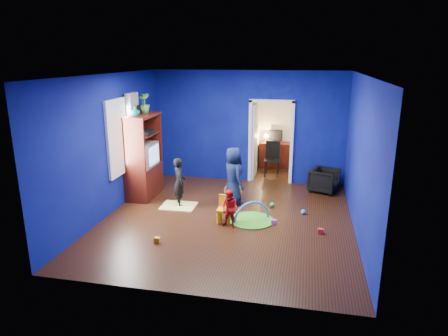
% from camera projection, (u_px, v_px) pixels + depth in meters
% --- Properties ---
extents(floor, '(5.00, 5.50, 0.01)m').
position_uv_depth(floor, '(227.00, 219.00, 8.20)').
color(floor, black).
rests_on(floor, ground).
extents(ceiling, '(5.00, 5.50, 0.01)m').
position_uv_depth(ceiling, '(228.00, 75.00, 7.42)').
color(ceiling, white).
rests_on(ceiling, wall_back).
extents(wall_back, '(5.00, 0.02, 2.90)m').
position_uv_depth(wall_back, '(248.00, 127.00, 10.40)').
color(wall_back, '#090B66').
rests_on(wall_back, floor).
extents(wall_front, '(5.00, 0.02, 2.90)m').
position_uv_depth(wall_front, '(186.00, 198.00, 5.22)').
color(wall_front, '#090B66').
rests_on(wall_front, floor).
extents(wall_left, '(0.02, 5.50, 2.90)m').
position_uv_depth(wall_left, '(110.00, 145.00, 8.30)').
color(wall_left, '#090B66').
rests_on(wall_left, floor).
extents(wall_right, '(0.02, 5.50, 2.90)m').
position_uv_depth(wall_right, '(361.00, 157.00, 7.32)').
color(wall_right, '#090B66').
rests_on(wall_right, floor).
extents(alcove, '(1.00, 1.75, 2.50)m').
position_uv_depth(alcove, '(274.00, 130.00, 11.16)').
color(alcove, silver).
rests_on(alcove, floor).
extents(armchair, '(0.82, 0.81, 0.59)m').
position_uv_depth(armchair, '(324.00, 180.00, 9.80)').
color(armchair, black).
rests_on(armchair, floor).
extents(child_black, '(0.43, 0.48, 1.09)m').
position_uv_depth(child_black, '(179.00, 182.00, 8.84)').
color(child_black, black).
rests_on(child_black, floor).
extents(child_navy, '(0.72, 0.76, 1.31)m').
position_uv_depth(child_navy, '(233.00, 176.00, 8.88)').
color(child_navy, '#0F1838').
rests_on(child_navy, floor).
extents(toddler_red, '(0.44, 0.38, 0.76)m').
position_uv_depth(toddler_red, '(230.00, 209.00, 7.73)').
color(toddler_red, red).
rests_on(toddler_red, floor).
extents(vase, '(0.24, 0.24, 0.22)m').
position_uv_depth(vase, '(135.00, 111.00, 8.76)').
color(vase, '#0D5C6B').
rests_on(vase, tv_armoire).
extents(potted_plant, '(0.30, 0.30, 0.45)m').
position_uv_depth(potted_plant, '(144.00, 103.00, 9.21)').
color(potted_plant, '#388932').
rests_on(potted_plant, tv_armoire).
extents(tv_armoire, '(0.58, 1.14, 1.96)m').
position_uv_depth(tv_armoire, '(143.00, 156.00, 9.33)').
color(tv_armoire, '#3E130A').
rests_on(tv_armoire, floor).
extents(crt_tv, '(0.46, 0.70, 0.54)m').
position_uv_depth(crt_tv, '(145.00, 155.00, 9.32)').
color(crt_tv, silver).
rests_on(crt_tv, tv_armoire).
extents(yellow_blanket, '(0.76, 0.61, 0.03)m').
position_uv_depth(yellow_blanket, '(179.00, 206.00, 8.89)').
color(yellow_blanket, '#F2E07A').
rests_on(yellow_blanket, floor).
extents(hopper_ball, '(0.42, 0.42, 0.42)m').
position_uv_depth(hopper_ball, '(233.00, 191.00, 9.25)').
color(hopper_ball, yellow).
rests_on(hopper_ball, floor).
extents(kid_chair, '(0.29, 0.29, 0.50)m').
position_uv_depth(kid_chair, '(224.00, 211.00, 7.98)').
color(kid_chair, yellow).
rests_on(kid_chair, floor).
extents(play_mat, '(0.91, 0.91, 0.02)m').
position_uv_depth(play_mat, '(251.00, 220.00, 8.12)').
color(play_mat, '#3F9A22').
rests_on(play_mat, floor).
extents(toy_arch, '(0.69, 0.52, 0.81)m').
position_uv_depth(toy_arch, '(251.00, 220.00, 8.12)').
color(toy_arch, '#3F8CD8').
rests_on(toy_arch, floor).
extents(window_left, '(0.03, 0.95, 1.55)m').
position_uv_depth(window_left, '(118.00, 137.00, 8.60)').
color(window_left, white).
rests_on(window_left, wall_left).
extents(curtain, '(0.14, 0.42, 2.40)m').
position_uv_depth(curtain, '(134.00, 146.00, 9.18)').
color(curtain, slate).
rests_on(curtain, floor).
extents(doorway, '(1.16, 0.10, 2.10)m').
position_uv_depth(doorway, '(271.00, 143.00, 10.39)').
color(doorway, white).
rests_on(doorway, floor).
extents(study_desk, '(0.88, 0.44, 0.75)m').
position_uv_depth(study_desk, '(275.00, 155.00, 12.00)').
color(study_desk, '#3D140A').
rests_on(study_desk, floor).
extents(desk_monitor, '(0.40, 0.05, 0.32)m').
position_uv_depth(desk_monitor, '(276.00, 135.00, 11.95)').
color(desk_monitor, black).
rests_on(desk_monitor, study_desk).
extents(desk_lamp, '(0.14, 0.14, 0.14)m').
position_uv_depth(desk_lamp, '(266.00, 136.00, 11.96)').
color(desk_lamp, '#FFD88C').
rests_on(desk_lamp, study_desk).
extents(folding_chair, '(0.40, 0.40, 0.92)m').
position_uv_depth(folding_chair, '(272.00, 160.00, 11.07)').
color(folding_chair, black).
rests_on(folding_chair, floor).
extents(book_shelf, '(0.88, 0.24, 0.04)m').
position_uv_depth(book_shelf, '(277.00, 99.00, 11.65)').
color(book_shelf, white).
rests_on(book_shelf, study_desk).
extents(toy_0, '(0.10, 0.08, 0.10)m').
position_uv_depth(toy_0, '(321.00, 231.00, 7.53)').
color(toy_0, red).
rests_on(toy_0, floor).
extents(toy_1, '(0.11, 0.11, 0.11)m').
position_uv_depth(toy_1, '(303.00, 212.00, 8.45)').
color(toy_1, '#2788E2').
rests_on(toy_1, floor).
extents(toy_2, '(0.10, 0.08, 0.10)m').
position_uv_depth(toy_2, '(157.00, 240.00, 7.17)').
color(toy_2, '#F0A00C').
rests_on(toy_2, floor).
extents(toy_3, '(0.11, 0.11, 0.11)m').
position_uv_depth(toy_3, '(272.00, 205.00, 8.86)').
color(toy_3, green).
rests_on(toy_3, floor).
extents(toy_4, '(0.10, 0.08, 0.10)m').
position_uv_depth(toy_4, '(274.00, 222.00, 7.95)').
color(toy_4, '#BF49C3').
rests_on(toy_4, floor).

